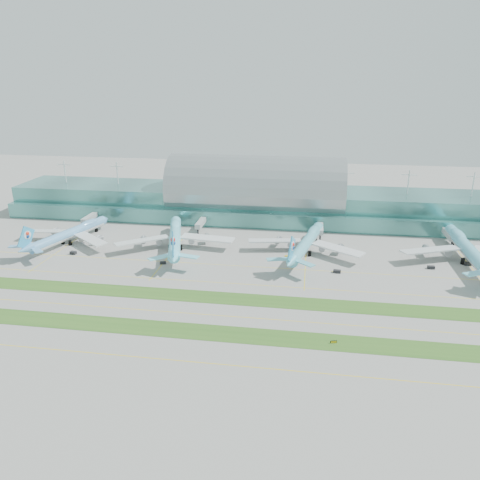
% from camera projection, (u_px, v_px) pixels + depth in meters
% --- Properties ---
extents(ground, '(700.00, 700.00, 0.00)m').
position_uv_depth(ground, '(222.00, 300.00, 207.59)').
color(ground, gray).
rests_on(ground, ground).
extents(terminal, '(340.00, 69.10, 36.00)m').
position_uv_depth(terminal, '(256.00, 198.00, 322.80)').
color(terminal, '#3D7A75').
rests_on(terminal, ground).
extents(grass_strip_near, '(420.00, 12.00, 0.08)m').
position_uv_depth(grass_strip_near, '(208.00, 332.00, 181.49)').
color(grass_strip_near, '#2D591E').
rests_on(grass_strip_near, ground).
extents(grass_strip_far, '(420.00, 12.00, 0.08)m').
position_uv_depth(grass_strip_far, '(222.00, 298.00, 209.44)').
color(grass_strip_far, '#2D591E').
rests_on(grass_strip_far, ground).
extents(taxiline_a, '(420.00, 0.35, 0.01)m').
position_uv_depth(taxiline_a, '(196.00, 362.00, 162.87)').
color(taxiline_a, yellow).
rests_on(taxiline_a, ground).
extents(taxiline_b, '(420.00, 0.35, 0.01)m').
position_uv_depth(taxiline_b, '(215.00, 315.00, 194.55)').
color(taxiline_b, yellow).
rests_on(taxiline_b, ground).
extents(taxiline_c, '(420.00, 0.35, 0.01)m').
position_uv_depth(taxiline_c, '(228.00, 283.00, 224.36)').
color(taxiline_c, yellow).
rests_on(taxiline_c, ground).
extents(taxiline_d, '(420.00, 0.35, 0.01)m').
position_uv_depth(taxiline_d, '(236.00, 266.00, 244.85)').
color(taxiline_d, yellow).
rests_on(taxiline_d, ground).
extents(airliner_a, '(60.23, 69.70, 19.56)m').
position_uv_depth(airliner_a, '(71.00, 233.00, 276.74)').
color(airliner_a, '#63A6DB').
rests_on(airliner_a, ground).
extents(airliner_b, '(66.29, 76.63, 21.44)m').
position_uv_depth(airliner_b, '(175.00, 237.00, 268.36)').
color(airliner_b, '#71E1F9').
rests_on(airliner_b, ground).
extents(airliner_c, '(64.60, 74.41, 20.67)m').
position_uv_depth(airliner_c, '(307.00, 242.00, 260.63)').
color(airliner_c, '#60BED3').
rests_on(airliner_c, ground).
extents(airliner_d, '(72.91, 82.61, 22.77)m').
position_uv_depth(airliner_d, '(468.00, 249.00, 248.62)').
color(airliner_d, '#65C4DE').
rests_on(airliner_d, ground).
extents(gse_a, '(3.67, 2.19, 1.66)m').
position_uv_depth(gse_a, '(28.00, 243.00, 275.44)').
color(gse_a, orange).
rests_on(gse_a, ground).
extents(gse_b, '(3.63, 2.62, 1.61)m').
position_uv_depth(gse_b, '(73.00, 253.00, 260.26)').
color(gse_b, black).
rests_on(gse_b, ground).
extents(gse_c, '(3.50, 2.51, 1.31)m').
position_uv_depth(gse_c, '(163.00, 263.00, 246.94)').
color(gse_c, black).
rests_on(gse_c, ground).
extents(gse_d, '(3.88, 2.79, 1.56)m').
position_uv_depth(gse_d, '(175.00, 253.00, 259.39)').
color(gse_d, black).
rests_on(gse_d, ground).
extents(gse_e, '(3.54, 2.43, 1.40)m').
position_uv_depth(gse_e, '(288.00, 257.00, 254.65)').
color(gse_e, '#C2940B').
rests_on(gse_e, ground).
extents(gse_f, '(3.93, 2.45, 1.44)m').
position_uv_depth(gse_f, '(337.00, 271.00, 236.05)').
color(gse_f, black).
rests_on(gse_f, ground).
extents(gse_g, '(3.61, 1.88, 1.52)m').
position_uv_depth(gse_g, '(431.00, 267.00, 240.75)').
color(gse_g, black).
rests_on(gse_g, ground).
extents(gse_h, '(3.68, 2.38, 1.63)m').
position_uv_depth(gse_h, '(468.00, 264.00, 245.09)').
color(gse_h, black).
rests_on(gse_h, ground).
extents(taxiway_sign_east, '(2.45, 0.86, 1.04)m').
position_uv_depth(taxiway_sign_east, '(334.00, 342.00, 174.17)').
color(taxiway_sign_east, black).
rests_on(taxiway_sign_east, ground).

